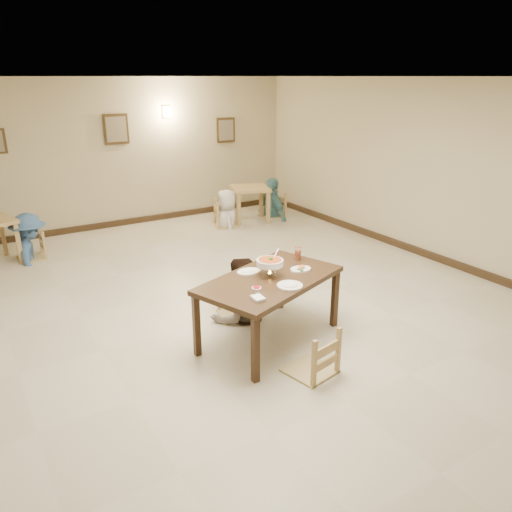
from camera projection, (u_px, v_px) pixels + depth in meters
floor at (235, 315)px, 6.66m from camera, size 10.00×10.00×0.00m
ceiling at (231, 76)px, 5.64m from camera, size 10.00×10.00×0.00m
wall_back at (113, 154)px, 10.15m from camera, size 10.00×0.00×10.00m
wall_right at (447, 174)px, 8.14m from camera, size 0.00×10.00×10.00m
baseboard_back at (120, 223)px, 10.61m from camera, size 8.00×0.06×0.12m
baseboard_right at (435, 257)px, 8.61m from camera, size 0.06×10.00×0.12m
picture_b at (116, 129)px, 9.99m from camera, size 0.50×0.04×0.60m
picture_c at (226, 130)px, 11.28m from camera, size 0.45×0.04×0.55m
wall_sconce at (167, 112)px, 10.44m from camera, size 0.16×0.05×0.22m
main_table at (270, 284)px, 5.80m from camera, size 1.94×1.48×0.80m
chair_far at (236, 284)px, 6.50m from camera, size 0.43×0.43×0.91m
chair_near at (311, 330)px, 5.21m from camera, size 0.47×0.47×1.01m
main_diner at (239, 258)px, 6.32m from camera, size 0.84×0.68×1.66m
curry_warmer at (270, 263)px, 5.77m from camera, size 0.35×0.31×0.28m
rice_plate_far at (248, 271)px, 5.92m from camera, size 0.29×0.29×0.07m
rice_plate_near at (290, 285)px, 5.52m from camera, size 0.29×0.29×0.07m
fried_plate at (301, 269)px, 5.99m from camera, size 0.27×0.27×0.06m
chili_dish at (256, 288)px, 5.46m from camera, size 0.11×0.11×0.02m
napkin_cutlery at (258, 298)px, 5.21m from camera, size 0.16×0.24×0.03m
drink_glass at (298, 254)px, 6.31m from camera, size 0.08×0.08×0.16m
bg_table_right at (250, 193)px, 10.76m from camera, size 0.97×0.97×0.76m
bg_chair_lr at (28, 233)px, 8.55m from camera, size 0.45×0.45×0.95m
bg_chair_rl at (227, 202)px, 10.44m from camera, size 0.50×0.50×1.06m
bg_chair_rr at (272, 194)px, 11.15m from camera, size 0.48×0.48×1.02m
bg_diner_b at (25, 214)px, 8.43m from camera, size 0.73×1.12×1.62m
bg_diner_c at (227, 190)px, 10.36m from camera, size 0.69×0.87×1.56m
bg_diner_d at (272, 178)px, 11.02m from camera, size 0.44×1.04×1.77m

